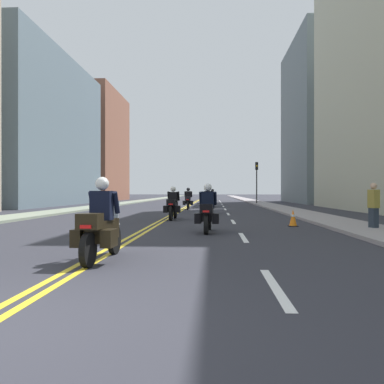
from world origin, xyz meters
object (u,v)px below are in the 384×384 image
motorcycle_0 (100,227)px  motorcycle_2 (173,206)px  motorcycle_1 (208,213)px  motorcycle_5 (212,199)px  traffic_cone_0 (293,218)px  pedestrian_0 (374,206)px  motorcycle_4 (188,200)px  traffic_light_far (257,175)px  motorcycle_3 (208,203)px

motorcycle_0 → motorcycle_2: 11.25m
motorcycle_1 → motorcycle_5: size_ratio=0.93×
motorcycle_0 → motorcycle_5: bearing=88.9°
motorcycle_2 → traffic_cone_0: 6.01m
traffic_cone_0 → pedestrian_0: pedestrian_0 is taller
motorcycle_0 → traffic_cone_0: motorcycle_0 is taller
traffic_cone_0 → pedestrian_0: size_ratio=0.40×
motorcycle_4 → motorcycle_2: bearing=-90.9°
motorcycle_4 → traffic_light_far: (6.36, 12.24, 2.38)m
motorcycle_1 → motorcycle_3: motorcycle_3 is taller
motorcycle_2 → motorcycle_0: bearing=-89.2°
traffic_light_far → motorcycle_5: bearing=-122.5°
motorcycle_5 → motorcycle_3: bearing=-90.2°
motorcycle_5 → pedestrian_0: bearing=-74.2°
pedestrian_0 → traffic_cone_0: bearing=-141.6°
motorcycle_5 → motorcycle_2: bearing=-95.7°
motorcycle_2 → traffic_light_far: size_ratio=0.50×
motorcycle_1 → motorcycle_3: bearing=93.4°
motorcycle_4 → motorcycle_5: (1.78, 5.05, -0.03)m
motorcycle_3 → motorcycle_0: bearing=-93.2°
motorcycle_3 → pedestrian_0: 11.53m
motorcycle_4 → traffic_cone_0: size_ratio=3.28×
motorcycle_4 → motorcycle_5: motorcycle_4 is taller
motorcycle_3 → motorcycle_5: (0.20, 10.69, -0.01)m
motorcycle_3 → motorcycle_4: 5.86m
traffic_cone_0 → motorcycle_5: bearing=99.4°
motorcycle_1 → motorcycle_4: (-1.69, 16.41, 0.03)m
traffic_cone_0 → traffic_light_far: 26.41m
traffic_light_far → pedestrian_0: bearing=-88.1°
traffic_light_far → pedestrian_0: 28.01m
pedestrian_0 → motorcycle_1: bearing=-98.6°
motorcycle_2 → motorcycle_4: bearing=91.8°
motorcycle_0 → motorcycle_1: 5.81m
motorcycle_1 → motorcycle_3: (-0.11, 10.76, 0.01)m
motorcycle_2 → motorcycle_5: motorcycle_2 is taller
motorcycle_3 → motorcycle_4: bearing=108.9°
motorcycle_5 → traffic_light_far: size_ratio=0.51×
motorcycle_1 → pedestrian_0: (5.58, 0.74, 0.19)m
motorcycle_2 → motorcycle_1: bearing=-71.3°
motorcycle_1 → pedestrian_0: bearing=10.4°
motorcycle_4 → traffic_cone_0: motorcycle_4 is taller
motorcycle_4 → traffic_cone_0: 14.84m
motorcycle_1 → motorcycle_4: bearing=98.7°
motorcycle_2 → traffic_cone_0: bearing=-32.1°
motorcycle_4 → pedestrian_0: size_ratio=1.32×
motorcycle_3 → traffic_light_far: size_ratio=0.50×
motorcycle_0 → motorcycle_3: motorcycle_3 is taller
motorcycle_3 → traffic_light_far: (4.78, 17.88, 2.40)m
motorcycle_0 → traffic_light_far: size_ratio=0.48×
pedestrian_0 → motorcycle_5: bearing=178.7°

